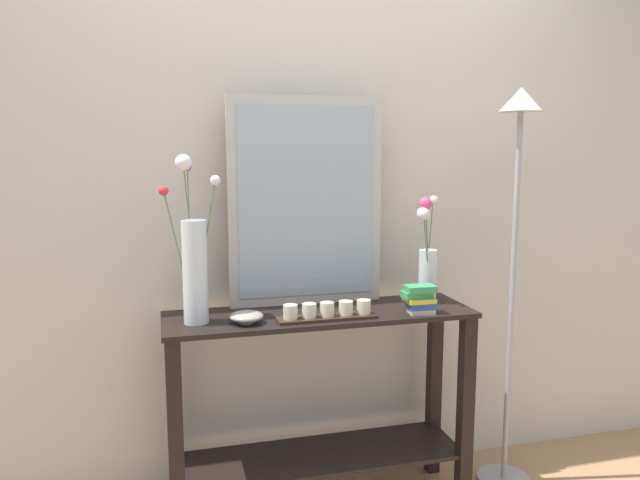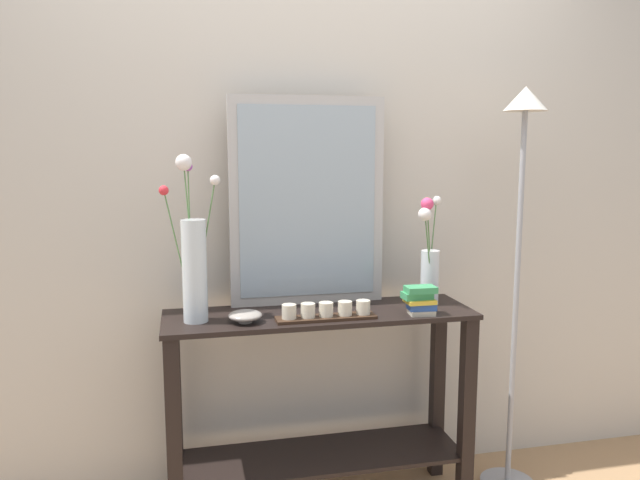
{
  "view_description": "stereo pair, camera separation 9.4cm",
  "coord_description": "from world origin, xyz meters",
  "px_view_note": "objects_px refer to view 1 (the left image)",
  "views": [
    {
      "loc": [
        -0.62,
        -2.31,
        1.5
      ],
      "look_at": [
        0.0,
        0.0,
        1.15
      ],
      "focal_mm": 34.02,
      "sensor_mm": 36.0,
      "label": 1
    },
    {
      "loc": [
        -0.53,
        -2.33,
        1.5
      ],
      "look_at": [
        0.0,
        0.0,
        1.15
      ],
      "focal_mm": 34.02,
      "sensor_mm": 36.0,
      "label": 2
    }
  ],
  "objects_px": {
    "candle_tray": "(328,312)",
    "book_stack": "(420,299)",
    "tall_vase_left": "(194,261)",
    "decorative_bowl": "(246,316)",
    "vase_right": "(427,261)",
    "mirror_leaning": "(306,202)",
    "floor_lamp": "(515,223)",
    "console_table": "(320,391)"
  },
  "relations": [
    {
      "from": "candle_tray",
      "to": "book_stack",
      "type": "bearing_deg",
      "value": -2.04
    },
    {
      "from": "tall_vase_left",
      "to": "decorative_bowl",
      "type": "distance_m",
      "value": 0.29
    },
    {
      "from": "vase_right",
      "to": "decorative_bowl",
      "type": "bearing_deg",
      "value": -171.96
    },
    {
      "from": "mirror_leaning",
      "to": "vase_right",
      "type": "relative_size",
      "value": 1.9
    },
    {
      "from": "decorative_bowl",
      "to": "book_stack",
      "type": "bearing_deg",
      "value": -3.14
    },
    {
      "from": "tall_vase_left",
      "to": "floor_lamp",
      "type": "bearing_deg",
      "value": -0.16
    },
    {
      "from": "candle_tray",
      "to": "book_stack",
      "type": "height_order",
      "value": "book_stack"
    },
    {
      "from": "book_stack",
      "to": "floor_lamp",
      "type": "relative_size",
      "value": 0.08
    },
    {
      "from": "book_stack",
      "to": "floor_lamp",
      "type": "xyz_separation_m",
      "value": [
        0.48,
        0.1,
        0.28
      ]
    },
    {
      "from": "mirror_leaning",
      "to": "decorative_bowl",
      "type": "height_order",
      "value": "mirror_leaning"
    },
    {
      "from": "candle_tray",
      "to": "tall_vase_left",
      "type": "bearing_deg",
      "value": 170.15
    },
    {
      "from": "tall_vase_left",
      "to": "vase_right",
      "type": "distance_m",
      "value": 0.98
    },
    {
      "from": "mirror_leaning",
      "to": "book_stack",
      "type": "relative_size",
      "value": 6.56
    },
    {
      "from": "mirror_leaning",
      "to": "console_table",
      "type": "bearing_deg",
      "value": -83.43
    },
    {
      "from": "tall_vase_left",
      "to": "vase_right",
      "type": "bearing_deg",
      "value": 2.92
    },
    {
      "from": "book_stack",
      "to": "floor_lamp",
      "type": "height_order",
      "value": "floor_lamp"
    },
    {
      "from": "candle_tray",
      "to": "floor_lamp",
      "type": "xyz_separation_m",
      "value": [
        0.86,
        0.08,
        0.31
      ]
    },
    {
      "from": "candle_tray",
      "to": "floor_lamp",
      "type": "height_order",
      "value": "floor_lamp"
    },
    {
      "from": "candle_tray",
      "to": "console_table",
      "type": "bearing_deg",
      "value": 91.21
    },
    {
      "from": "tall_vase_left",
      "to": "decorative_bowl",
      "type": "relative_size",
      "value": 4.91
    },
    {
      "from": "mirror_leaning",
      "to": "decorative_bowl",
      "type": "relative_size",
      "value": 6.75
    },
    {
      "from": "vase_right",
      "to": "book_stack",
      "type": "height_order",
      "value": "vase_right"
    },
    {
      "from": "mirror_leaning",
      "to": "tall_vase_left",
      "type": "height_order",
      "value": "mirror_leaning"
    },
    {
      "from": "tall_vase_left",
      "to": "candle_tray",
      "type": "distance_m",
      "value": 0.55
    },
    {
      "from": "candle_tray",
      "to": "book_stack",
      "type": "relative_size",
      "value": 2.94
    },
    {
      "from": "console_table",
      "to": "vase_right",
      "type": "distance_m",
      "value": 0.71
    },
    {
      "from": "candle_tray",
      "to": "book_stack",
      "type": "distance_m",
      "value": 0.38
    },
    {
      "from": "tall_vase_left",
      "to": "vase_right",
      "type": "xyz_separation_m",
      "value": [
        0.98,
        0.05,
        -0.06
      ]
    },
    {
      "from": "vase_right",
      "to": "candle_tray",
      "type": "xyz_separation_m",
      "value": [
        -0.48,
        -0.14,
        -0.15
      ]
    },
    {
      "from": "vase_right",
      "to": "book_stack",
      "type": "distance_m",
      "value": 0.22
    },
    {
      "from": "mirror_leaning",
      "to": "floor_lamp",
      "type": "bearing_deg",
      "value": -11.5
    },
    {
      "from": "book_stack",
      "to": "console_table",
      "type": "bearing_deg",
      "value": 162.6
    },
    {
      "from": "floor_lamp",
      "to": "mirror_leaning",
      "type": "bearing_deg",
      "value": 168.5
    },
    {
      "from": "console_table",
      "to": "floor_lamp",
      "type": "height_order",
      "value": "floor_lamp"
    },
    {
      "from": "decorative_bowl",
      "to": "floor_lamp",
      "type": "height_order",
      "value": "floor_lamp"
    },
    {
      "from": "candle_tray",
      "to": "vase_right",
      "type": "bearing_deg",
      "value": 15.87
    },
    {
      "from": "decorative_bowl",
      "to": "vase_right",
      "type": "bearing_deg",
      "value": 8.04
    },
    {
      "from": "mirror_leaning",
      "to": "vase_right",
      "type": "height_order",
      "value": "mirror_leaning"
    },
    {
      "from": "book_stack",
      "to": "candle_tray",
      "type": "bearing_deg",
      "value": 177.96
    },
    {
      "from": "vase_right",
      "to": "book_stack",
      "type": "relative_size",
      "value": 3.45
    },
    {
      "from": "console_table",
      "to": "decorative_bowl",
      "type": "distance_m",
      "value": 0.49
    },
    {
      "from": "tall_vase_left",
      "to": "decorative_bowl",
      "type": "height_order",
      "value": "tall_vase_left"
    }
  ]
}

